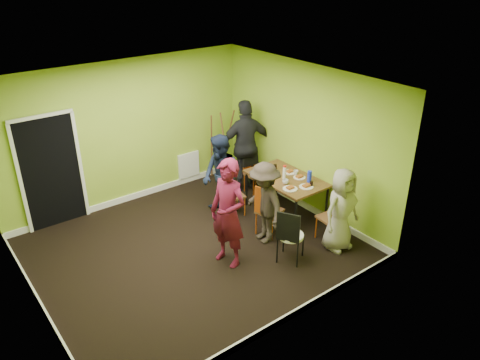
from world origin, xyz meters
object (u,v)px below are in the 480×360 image
at_px(person_standing, 228,214).
at_px(person_front_end, 341,210).
at_px(chair_back_end, 250,161).
at_px(chair_left_far, 230,192).
at_px(person_left_near, 264,203).
at_px(person_left_far, 221,177).
at_px(person_back_end, 246,146).
at_px(dining_table, 286,180).
at_px(orange_bottle, 276,175).
at_px(thermos, 284,173).
at_px(chair_front_end, 334,215).
at_px(chair_bentwood, 290,234).
at_px(easel, 221,146).
at_px(chair_left_near, 267,208).
at_px(blue_bottle, 309,176).

xyz_separation_m(person_standing, person_front_end, (1.71, -0.78, -0.17)).
relative_size(chair_back_end, person_standing, 0.51).
distance_m(chair_left_far, person_left_near, 1.06).
distance_m(person_left_far, person_back_end, 1.26).
bearing_deg(person_left_near, person_standing, -70.33).
height_order(dining_table, person_standing, person_standing).
xyz_separation_m(orange_bottle, person_back_end, (0.20, 1.16, 0.17)).
distance_m(thermos, orange_bottle, 0.18).
distance_m(chair_front_end, person_left_far, 2.14).
distance_m(chair_back_end, chair_bentwood, 2.62).
height_order(easel, person_left_far, person_left_far).
bearing_deg(easel, chair_bentwood, -106.35).
bearing_deg(chair_left_far, orange_bottle, 68.18).
bearing_deg(person_left_far, chair_bentwood, 4.88).
height_order(chair_back_end, person_left_near, person_left_near).
bearing_deg(dining_table, person_front_end, -92.77).
height_order(person_standing, person_front_end, person_standing).
height_order(chair_back_end, chair_front_end, chair_front_end).
bearing_deg(chair_left_far, person_left_near, 6.21).
bearing_deg(chair_left_near, chair_back_end, 134.52).
xyz_separation_m(chair_left_far, chair_left_near, (0.10, -0.94, 0.05)).
bearing_deg(chair_bentwood, chair_front_end, 58.90).
bearing_deg(person_front_end, chair_left_far, 112.15).
height_order(easel, person_standing, person_standing).
bearing_deg(easel, chair_back_end, -79.03).
bearing_deg(chair_back_end, chair_front_end, 87.93).
bearing_deg(thermos, chair_left_far, 144.69).
xyz_separation_m(chair_left_near, chair_back_end, (0.86, 1.56, 0.11)).
height_order(orange_bottle, person_front_end, person_front_end).
distance_m(dining_table, blue_bottle, 0.47).
bearing_deg(dining_table, person_back_end, 87.48).
bearing_deg(person_left_far, orange_bottle, 63.55).
height_order(chair_bentwood, person_left_near, person_left_near).
relative_size(chair_left_far, chair_left_near, 0.90).
xyz_separation_m(dining_table, thermos, (-0.06, -0.02, 0.17)).
bearing_deg(chair_front_end, dining_table, 93.98).
distance_m(blue_bottle, person_left_near, 1.14).
bearing_deg(chair_front_end, chair_left_near, 136.86).
bearing_deg(person_standing, person_left_far, 136.21).
distance_m(dining_table, person_back_end, 1.31).
relative_size(thermos, person_standing, 0.13).
distance_m(orange_bottle, person_left_near, 0.99).
relative_size(easel, orange_bottle, 19.11).
bearing_deg(person_back_end, person_standing, 62.97).
bearing_deg(blue_bottle, chair_left_far, 138.95).
relative_size(dining_table, easel, 0.98).
height_order(chair_bentwood, person_front_end, person_front_end).
xyz_separation_m(person_left_far, person_left_near, (0.10, -1.12, -0.07)).
xyz_separation_m(chair_back_end, person_back_end, (-0.03, 0.11, 0.31)).
height_order(thermos, blue_bottle, thermos).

